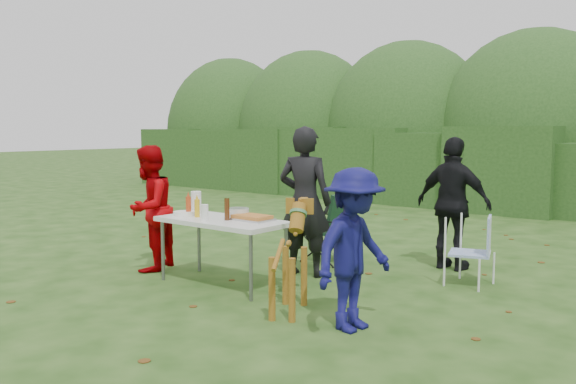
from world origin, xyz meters
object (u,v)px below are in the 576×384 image
Objects in this scene: person_black_puffy at (453,204)px; camping_chair at (328,227)px; person_red_jacket at (149,208)px; paper_towel_roll at (196,202)px; folding_table at (222,224)px; child at (354,250)px; lawn_chair at (470,250)px; dog at (289,260)px; person_cook at (305,201)px; mustard_bottle at (197,208)px; ketchup_bottle at (189,206)px; beer_bottle at (227,209)px.

person_black_puffy is 1.60m from camping_chair.
paper_towel_roll is (0.64, 0.19, 0.10)m from person_red_jacket.
folding_table is 1.07× the size of child.
lawn_chair is (0.47, -0.60, -0.42)m from person_black_puffy.
person_black_puffy is at bearing -152.88° from camping_chair.
dog is 1.15× the size of camping_chair.
person_cook reaches higher than person_black_puffy.
person_red_jacket is (-1.64, -0.98, -0.12)m from person_cook.
person_cook reaches higher than camping_chair.
person_red_jacket is 2.45m from dog.
camping_chair is 1.80m from paper_towel_roll.
mustard_bottle is at bearing -167.70° from folding_table.
person_red_jacket is 6.96× the size of ketchup_bottle.
beer_bottle is (0.57, 0.04, 0.01)m from ketchup_bottle.
person_black_puffy reaches higher than mustard_bottle.
camping_chair is (-0.98, 2.05, -0.04)m from dog.
lawn_chair is at bearing -171.40° from person_cook.
paper_towel_roll is at bearing 67.15° from camping_chair.
person_cook is 8.01× the size of ketchup_bottle.
paper_towel_roll is at bearing 84.14° from child.
camping_chair is 1.18× the size of lawn_chair.
dog is at bearing -16.09° from beer_bottle.
folding_table is 2.76m from lawn_chair.
person_red_jacket is at bearing 89.69° from child.
beer_bottle is (-1.58, -2.33, 0.04)m from person_black_puffy.
beer_bottle is 0.68m from paper_towel_roll.
person_black_puffy is 2.71m from dog.
dog is at bearing -10.12° from mustard_bottle.
person_cook is at bearing 64.50° from folding_table.
mustard_bottle is (-0.32, -0.07, 0.15)m from folding_table.
folding_table is at bearing 86.20° from camping_chair.
lawn_chair is 3.58× the size of ketchup_bottle.
folding_table is 1.91× the size of lawn_chair.
lawn_chair is (0.92, 2.05, -0.11)m from dog.
paper_towel_roll is at bearing 22.36° from person_cook.
folding_table is at bearing 48.50° from person_cook.
beer_bottle is 0.92× the size of paper_towel_roll.
lawn_chair is at bearing 35.75° from mustard_bottle.
person_black_puffy is at bearing 105.89° from person_red_jacket.
folding_table is 0.20m from beer_bottle.
beer_bottle is at bearing 59.14° from person_black_puffy.
person_black_puffy is at bearing 55.95° from beer_bottle.
person_cook is 7.34× the size of beer_bottle.
lawn_chair is 3.07m from mustard_bottle.
camping_chair is 3.85× the size of beer_bottle.
child is 2.45m from ketchup_bottle.
person_red_jacket is (-1.20, -0.05, 0.08)m from folding_table.
person_cook reaches higher than mustard_bottle.
person_red_jacket is 3.72m from person_black_puffy.
beer_bottle reaches higher than camping_chair.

